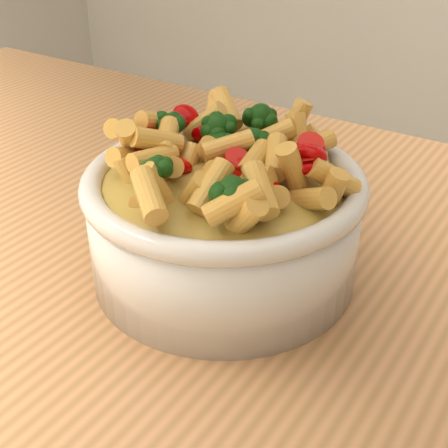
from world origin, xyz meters
The scene contains 3 objects.
table centered at (0.00, 0.00, 0.80)m, with size 1.20×0.80×0.90m.
serving_bowl centered at (0.11, 0.03, 0.95)m, with size 0.22×0.22×0.09m.
pasta_salad centered at (0.11, 0.03, 1.01)m, with size 0.17×0.17×0.04m.
Camera 1 is at (0.34, -0.32, 1.20)m, focal length 50.00 mm.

